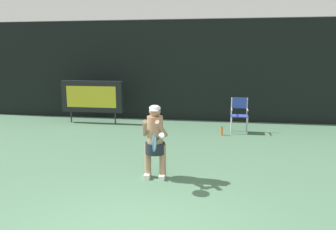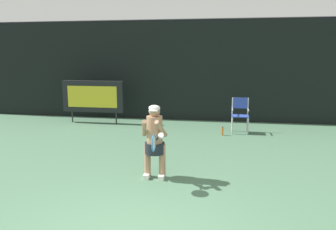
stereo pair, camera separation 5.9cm
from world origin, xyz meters
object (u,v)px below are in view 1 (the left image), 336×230
object	(u,v)px
tennis_player	(155,139)
water_bottle	(222,131)
tennis_racket	(155,143)
umpire_chair	(239,113)
scoreboard	(92,97)

from	to	relation	value
tennis_player	water_bottle	bearing A→B (deg)	70.68
tennis_player	tennis_racket	bearing A→B (deg)	-79.17
umpire_chair	water_bottle	xyz separation A→B (m)	(-0.53, -0.49, -0.50)
umpire_chair	scoreboard	bearing A→B (deg)	173.08
umpire_chair	tennis_player	world-z (taller)	tennis_player
umpire_chair	water_bottle	world-z (taller)	umpire_chair
scoreboard	umpire_chair	distance (m)	5.11
water_bottle	tennis_racket	xyz separation A→B (m)	(-1.20, -4.29, 0.75)
water_bottle	scoreboard	bearing A→B (deg)	166.35
tennis_racket	water_bottle	bearing A→B (deg)	58.35
umpire_chair	tennis_player	distance (m)	4.61
tennis_racket	scoreboard	bearing A→B (deg)	105.73
tennis_player	scoreboard	bearing A→B (deg)	123.68
scoreboard	umpire_chair	size ratio (longest dim) A/B	2.04
tennis_player	tennis_racket	xyz separation A→B (m)	(0.11, -0.55, 0.08)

